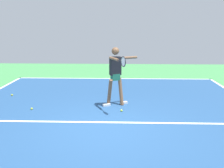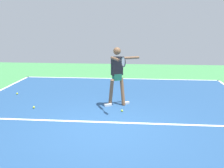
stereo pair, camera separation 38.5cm
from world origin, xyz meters
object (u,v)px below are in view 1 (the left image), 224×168
object	(u,v)px
tennis_player	(116,72)
tennis_ball_near_service_line	(32,109)
tennis_ball_centre_court	(121,111)
tennis_ball_near_player	(12,95)

from	to	relation	value
tennis_player	tennis_ball_near_service_line	size ratio (longest dim) A/B	28.01
tennis_ball_near_service_line	tennis_ball_centre_court	xyz separation A→B (m)	(-2.71, 0.08, 0.00)
tennis_player	tennis_ball_near_player	distance (m)	4.01
tennis_ball_centre_court	tennis_player	bearing A→B (deg)	-73.87
tennis_player	tennis_ball_centre_court	xyz separation A→B (m)	(-0.18, 0.62, -1.04)
tennis_ball_near_player	tennis_ball_centre_court	bearing A→B (deg)	158.07
tennis_ball_near_player	tennis_ball_near_service_line	bearing A→B (deg)	129.08
tennis_ball_centre_court	tennis_ball_near_service_line	bearing A→B (deg)	-1.60
tennis_ball_near_service_line	tennis_player	bearing A→B (deg)	-167.93
tennis_player	tennis_ball_near_service_line	xyz separation A→B (m)	(2.53, 0.54, -1.04)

